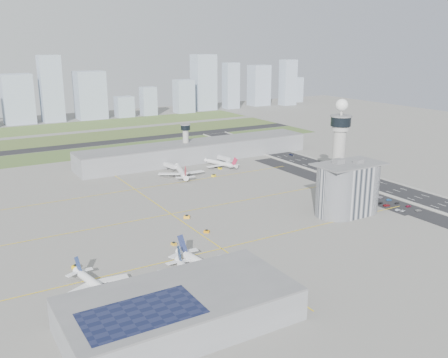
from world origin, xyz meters
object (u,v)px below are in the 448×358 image
airplane_near_b (189,273)px  tug_4 (214,175)px  jet_bridge_near_2 (232,273)px  car_hw_2 (291,155)px  car_lot_0 (403,211)px  car_lot_5 (364,197)px  jet_bridge_near_1 (169,290)px  car_lot_11 (376,195)px  car_hw_4 (244,145)px  car_lot_4 (368,199)px  car_lot_7 (409,206)px  control_tower (339,144)px  secondary_tower (186,139)px  tug_0 (76,267)px  car_hw_1 (348,175)px  admin_building (348,189)px  airplane_far_a (181,168)px  car_lot_1 (398,210)px  jet_bridge_far_0 (165,166)px  airplane_far_b (220,161)px  car_lot_6 (418,210)px  car_lot_10 (380,197)px  airplane_near_a (96,280)px  car_lot_8 (397,203)px  tug_2 (207,231)px  car_lot_3 (380,203)px  airplane_near_c (208,262)px  jet_bridge_far_1 (218,158)px  jet_bridge_near_0 (96,310)px  car_lot_9 (389,200)px  tug_5 (220,168)px  car_lot_2 (387,205)px  tug_3 (187,217)px

airplane_near_b → tug_4: 175.06m
jet_bridge_near_2 → car_hw_2: size_ratio=3.32×
car_lot_0 → car_lot_5: 32.15m
jet_bridge_near_1 → car_lot_11: bearing=-63.1°
jet_bridge_near_1 → car_hw_4: size_ratio=3.91×
car_lot_4 → car_lot_7: 25.28m
control_tower → tug_4: control_tower is taller
secondary_tower → car_hw_4: size_ratio=8.91×
tug_0 → car_hw_1: (222.60, 55.55, -0.44)m
control_tower → admin_building: 41.10m
airplane_far_a → car_lot_1: size_ratio=12.04×
jet_bridge_far_0 → car_lot_7: jet_bridge_far_0 is taller
airplane_far_b → car_lot_6: airplane_far_b is taller
car_lot_5 → car_lot_10: car_lot_5 is taller
airplane_far_b → car_lot_4: size_ratio=9.94×
airplane_near_a → car_hw_2: (228.33, 160.87, -4.42)m
car_lot_8 → car_hw_4: bearing=-9.7°
airplane_far_a → car_lot_4: size_ratio=11.77×
airplane_near_b → tug_2: (34.76, 47.89, -4.40)m
control_tower → jet_bridge_near_1: bearing=-156.0°
car_lot_3 → car_lot_8: bearing=-130.0°
car_hw_2 → car_hw_4: (-12.21, 59.99, 0.02)m
airplane_near_c → car_lot_0: size_ratio=12.25×
jet_bridge_far_0 → jet_bridge_near_1: bearing=-33.8°
airplane_near_b → tug_0: 54.84m
jet_bridge_far_1 → car_lot_0: bearing=0.4°
car_lot_3 → car_lot_11: bearing=-46.6°
secondary_tower → car_lot_7: (63.54, -183.80, -18.20)m
car_lot_10 → control_tower: bearing=36.9°
admin_building → car_lot_5: 38.21m
jet_bridge_near_0 → tug_2: bearing=-45.1°
jet_bridge_near_0 → car_lot_5: 203.99m
secondary_tower → tug_0: (-138.59, -165.63, -17.80)m
car_lot_1 → car_lot_11: bearing=-13.2°
tug_4 → car_lot_9: 129.85m
tug_5 → car_lot_8: size_ratio=0.82×
control_tower → airplane_far_b: control_tower is taller
control_tower → car_lot_1: bearing=-76.9°
car_lot_6 → car_hw_1: 85.03m
admin_building → tug_2: bearing=170.5°
jet_bridge_far_0 → car_lot_9: 175.99m
car_lot_0 → car_lot_6: bearing=-117.3°
airplane_near_c → airplane_far_b: airplane_near_c is taller
car_lot_2 → car_hw_1: size_ratio=1.38×
admin_building → tug_2: size_ratio=14.38×
airplane_near_b → car_hw_2: (192.20, 174.76, -4.67)m
car_lot_5 → tug_3: bearing=84.7°
airplane_near_a → tug_2: size_ratio=12.23×
airplane_far_a → car_hw_1: (110.22, -66.10, -5.33)m
secondary_tower → jet_bridge_near_0: bearing=-124.1°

